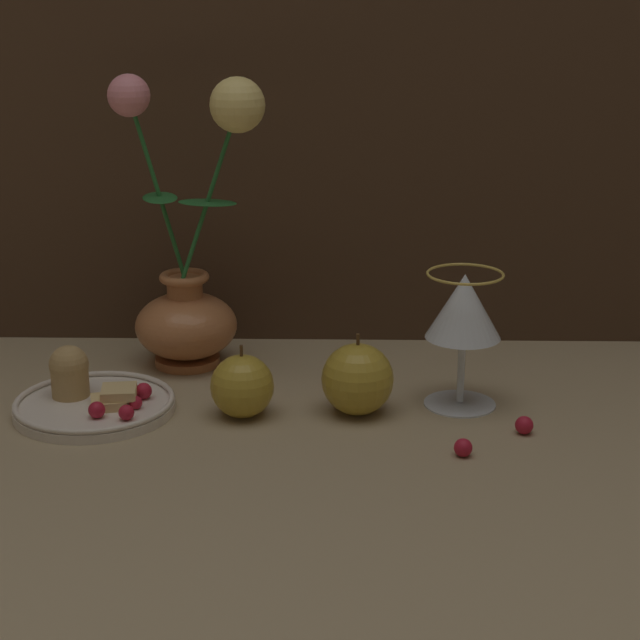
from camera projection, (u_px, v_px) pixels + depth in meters
name	position (u px, v px, depth m)	size (l,w,h in m)	color
ground_plane	(293.00, 406.00, 1.16)	(2.40, 2.40, 0.00)	#9E8966
vase	(189.00, 279.00, 1.25)	(0.18, 0.12, 0.34)	#B77042
plate_with_pastries	(91.00, 398.00, 1.15)	(0.17, 0.17, 0.07)	silver
wine_glass	(464.00, 312.00, 1.13)	(0.08, 0.08, 0.15)	silver
apple_beside_vase	(242.00, 386.00, 1.13)	(0.07, 0.07, 0.08)	#B2932D
apple_near_glass	(358.00, 379.00, 1.13)	(0.08, 0.08, 0.09)	#B2932D
berry_near_plate	(335.00, 381.00, 1.21)	(0.02, 0.02, 0.02)	#AD192D
berry_front_center	(254.00, 387.00, 1.19)	(0.02, 0.02, 0.02)	#AD192D
berry_by_glass_stem	(524.00, 425.00, 1.09)	(0.02, 0.02, 0.02)	#AD192D
berry_under_candlestick	(463.00, 448.00, 1.04)	(0.02, 0.02, 0.02)	#AD192D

